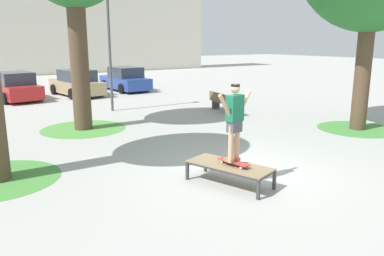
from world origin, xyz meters
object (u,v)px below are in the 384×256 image
(skater, at_px, (235,117))
(light_post, at_px, (108,24))
(skate_box, at_px, (229,166))
(car_blue, at_px, (125,80))
(car_tan, at_px, (77,84))
(skateboard, at_px, (233,162))
(park_bench, at_px, (224,102))
(car_red, at_px, (15,87))

(skater, bearing_deg, light_post, 82.70)
(skate_box, xyz_separation_m, car_blue, (4.81, 16.49, 0.28))
(car_tan, bearing_deg, car_blue, 10.29)
(skateboard, bearing_deg, car_blue, 73.93)
(car_tan, bearing_deg, skateboard, -95.33)
(car_blue, bearing_deg, car_tan, -169.71)
(park_bench, xyz_separation_m, light_post, (-4.03, 3.11, 3.38))
(skater, height_order, car_blue, skater)
(skateboard, xyz_separation_m, park_bench, (5.34, 7.07, -0.09))
(car_tan, height_order, light_post, light_post)
(skateboard, relative_size, car_tan, 0.19)
(skater, bearing_deg, skateboard, -81.61)
(car_blue, bearing_deg, light_post, -118.49)
(car_blue, xyz_separation_m, park_bench, (0.56, -9.51, -0.24))
(skater, relative_size, car_tan, 0.39)
(car_blue, bearing_deg, park_bench, -86.62)
(car_red, height_order, car_tan, same)
(skate_box, xyz_separation_m, car_tan, (1.52, 15.89, 0.28))
(skate_box, bearing_deg, car_blue, 73.75)
(car_tan, relative_size, light_post, 0.75)
(car_tan, distance_m, park_bench, 9.71)
(skate_box, xyz_separation_m, skateboard, (0.03, -0.09, 0.12))
(car_red, relative_size, car_tan, 1.00)
(car_red, bearing_deg, skater, -83.64)
(car_red, xyz_separation_m, park_bench, (7.13, -9.05, -0.24))
(car_red, bearing_deg, car_tan, -2.43)
(skater, height_order, car_red, skater)
(car_blue, bearing_deg, skater, -106.07)
(skate_box, distance_m, car_tan, 15.96)
(skateboard, height_order, park_bench, park_bench)
(skater, relative_size, park_bench, 0.69)
(car_red, distance_m, car_blue, 6.59)
(park_bench, bearing_deg, car_red, 128.24)
(skateboard, bearing_deg, car_red, 96.36)
(skate_box, xyz_separation_m, car_red, (-1.77, 16.03, 0.28))
(skater, distance_m, car_blue, 17.27)
(skateboard, bearing_deg, car_tan, 84.67)
(skateboard, height_order, car_red, car_red)
(skate_box, height_order, car_red, car_red)
(car_tan, xyz_separation_m, car_blue, (3.28, 0.60, 0.00))
(skateboard, bearing_deg, light_post, 82.70)
(car_blue, bearing_deg, skate_box, -106.25)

